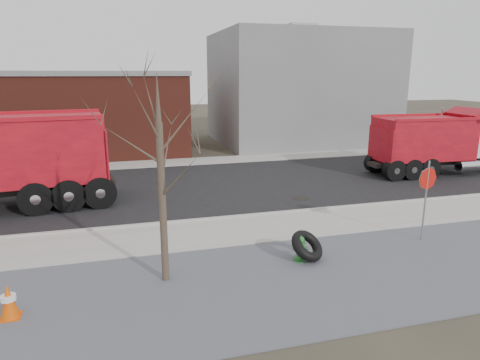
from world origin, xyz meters
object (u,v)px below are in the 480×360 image
object	(u,v)px
fire_hydrant	(300,250)
truck_tire	(307,246)
dump_truck_red_a	(440,141)
stop_sign	(427,187)

from	to	relation	value
fire_hydrant	truck_tire	world-z (taller)	truck_tire
truck_tire	dump_truck_red_a	xyz separation A→B (m)	(11.02, 8.09, 1.26)
fire_hydrant	stop_sign	world-z (taller)	stop_sign
fire_hydrant	stop_sign	xyz separation A→B (m)	(4.27, 0.40, 1.42)
stop_sign	dump_truck_red_a	bearing A→B (deg)	60.92
truck_tire	stop_sign	size ratio (longest dim) A/B	0.53
stop_sign	dump_truck_red_a	xyz separation A→B (m)	(6.93, 7.69, -0.05)
dump_truck_red_a	stop_sign	bearing A→B (deg)	-129.23
stop_sign	fire_hydrant	bearing A→B (deg)	-161.74
fire_hydrant	dump_truck_red_a	size ratio (longest dim) A/B	0.09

